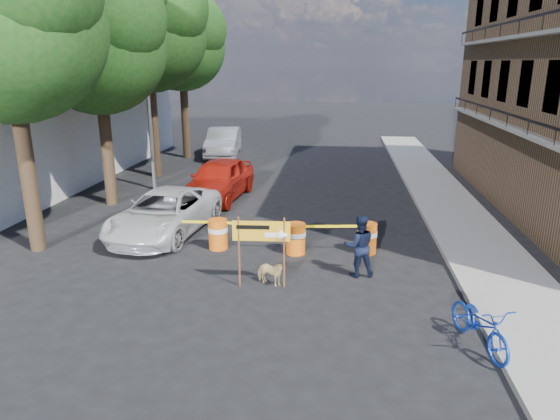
% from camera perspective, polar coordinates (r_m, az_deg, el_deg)
% --- Properties ---
extents(ground, '(120.00, 120.00, 0.00)m').
position_cam_1_polar(ground, '(12.31, -3.03, -9.16)').
color(ground, black).
rests_on(ground, ground).
extents(sidewalk_east, '(2.40, 40.00, 0.15)m').
position_cam_1_polar(sidewalk_east, '(18.23, 19.94, -1.25)').
color(sidewalk_east, gray).
rests_on(sidewalk_east, ground).
extents(white_building, '(8.00, 22.00, 6.00)m').
position_cam_1_polar(white_building, '(25.81, -29.10, 9.31)').
color(white_building, silver).
rests_on(white_building, ground).
extents(tree_near, '(5.46, 5.20, 9.15)m').
position_cam_1_polar(tree_near, '(15.60, -28.66, 18.41)').
color(tree_near, '#332316').
rests_on(tree_near, ground).
extents(tree_mid_a, '(5.25, 5.00, 8.68)m').
position_cam_1_polar(tree_mid_a, '(19.92, -20.06, 17.53)').
color(tree_mid_a, '#332316').
rests_on(tree_mid_a, ground).
extents(tree_mid_b, '(5.67, 5.40, 9.62)m').
position_cam_1_polar(tree_mid_b, '(24.55, -14.82, 19.25)').
color(tree_mid_b, '#332316').
rests_on(tree_mid_b, ground).
extents(tree_far, '(5.04, 4.80, 8.84)m').
position_cam_1_polar(tree_far, '(29.26, -11.09, 17.97)').
color(tree_far, '#332316').
rests_on(tree_far, ground).
extents(streetlamp, '(1.25, 0.18, 8.00)m').
position_cam_1_polar(streetlamp, '(21.91, -14.76, 13.51)').
color(streetlamp, gray).
rests_on(streetlamp, ground).
extents(barrel_far_left, '(0.58, 0.58, 0.90)m').
position_cam_1_polar(barrel_far_left, '(15.29, -13.41, -2.48)').
color(barrel_far_left, '#E4540D').
rests_on(barrel_far_left, ground).
extents(barrel_mid_left, '(0.58, 0.58, 0.90)m').
position_cam_1_polar(barrel_mid_left, '(14.87, -7.09, -2.68)').
color(barrel_mid_left, '#E4540D').
rests_on(barrel_mid_left, ground).
extents(barrel_mid_right, '(0.58, 0.58, 0.90)m').
position_cam_1_polar(barrel_mid_right, '(14.39, 1.80, -3.22)').
color(barrel_mid_right, '#E4540D').
rests_on(barrel_mid_right, ground).
extents(barrel_far_right, '(0.58, 0.58, 0.90)m').
position_cam_1_polar(barrel_far_right, '(14.64, 9.89, -3.12)').
color(barrel_far_right, '#E4540D').
rests_on(barrel_far_right, ground).
extents(detour_sign, '(1.40, 0.27, 1.80)m').
position_cam_1_polar(detour_sign, '(11.98, -1.31, -3.06)').
color(detour_sign, '#592D19').
rests_on(detour_sign, ground).
extents(pedestrian, '(0.89, 0.75, 1.64)m').
position_cam_1_polar(pedestrian, '(12.95, 9.05, -4.07)').
color(pedestrian, black).
rests_on(pedestrian, ground).
extents(bicycle, '(0.94, 1.16, 1.92)m').
position_cam_1_polar(bicycle, '(10.37, 22.16, -9.74)').
color(bicycle, '#163BB5').
rests_on(bicycle, ground).
extents(dog, '(0.85, 0.61, 0.66)m').
position_cam_1_polar(dog, '(12.44, -1.17, -7.19)').
color(dog, '#DFC180').
rests_on(dog, ground).
extents(suv_white, '(2.90, 5.23, 1.38)m').
position_cam_1_polar(suv_white, '(16.41, -13.04, -0.33)').
color(suv_white, silver).
rests_on(suv_white, ground).
extents(sedan_red, '(2.43, 4.95, 1.63)m').
position_cam_1_polar(sedan_red, '(20.25, -7.00, 3.51)').
color(sedan_red, '#A4190D').
rests_on(sedan_red, ground).
extents(sedan_silver, '(2.28, 5.14, 1.64)m').
position_cam_1_polar(sedan_silver, '(29.84, -6.47, 7.73)').
color(sedan_silver, '#BABBC2').
rests_on(sedan_silver, ground).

